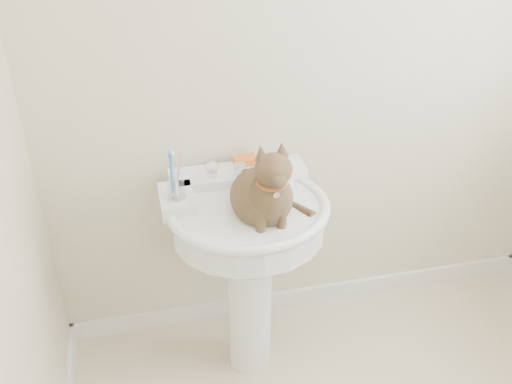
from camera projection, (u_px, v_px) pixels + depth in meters
wall_back at (320, 54)px, 2.24m from camera, size 2.20×0.00×2.50m
baseboard_back at (306, 295)px, 2.89m from camera, size 2.20×0.02×0.09m
pedestal_sink at (248, 237)px, 2.25m from camera, size 0.61×0.60×0.85m
faucet at (240, 166)px, 2.26m from camera, size 0.28×0.12×0.14m
soap_bar at (245, 160)px, 2.35m from camera, size 0.09×0.06×0.03m
toothbrush_cup at (176, 186)px, 2.13m from camera, size 0.07×0.07×0.18m
cat at (264, 194)px, 2.08m from camera, size 0.24×0.31×0.45m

